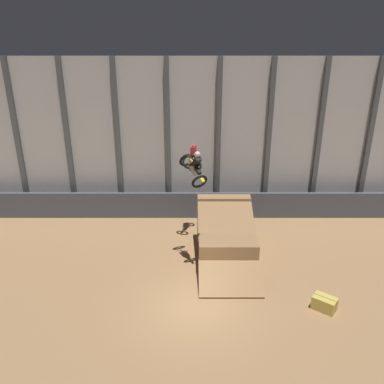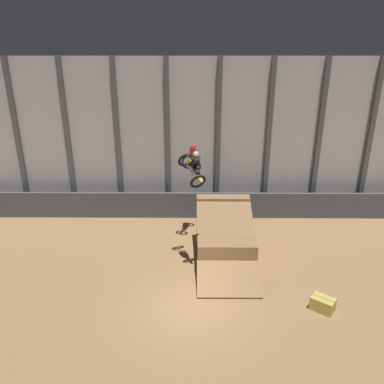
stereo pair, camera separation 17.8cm
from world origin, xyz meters
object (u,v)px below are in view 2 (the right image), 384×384
dirt_ramp (224,239)px  hay_bale_trackside (323,304)px  rider_bike_left_air (192,160)px  rider_bike_right_air (193,167)px

dirt_ramp → hay_bale_trackside: dirt_ramp is taller
dirt_ramp → hay_bale_trackside: bearing=-49.2°
rider_bike_left_air → hay_bale_trackside: (5.31, -6.46, -4.14)m
rider_bike_left_air → rider_bike_right_air: 3.28m
hay_bale_trackside → rider_bike_right_air: bearing=148.4°
dirt_ramp → rider_bike_right_air: bearing=-147.8°
dirt_ramp → hay_bale_trackside: size_ratio=4.94×
rider_bike_left_air → hay_bale_trackside: rider_bike_left_air is taller
hay_bale_trackside → dirt_ramp: bearing=130.8°
dirt_ramp → rider_bike_left_air: bearing=126.6°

